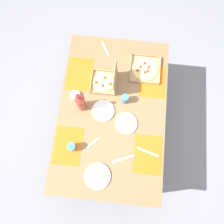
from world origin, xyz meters
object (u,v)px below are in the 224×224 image
Objects in this scene: cup_clear_left at (125,99)px; plate_near_left at (103,111)px; soda_bottle at (81,102)px; condiment_bowl at (75,95)px; plate_far_right at (126,123)px; plate_middle at (97,176)px; pizza_box_center at (145,69)px; cup_spare at (72,147)px; pizza_box_corner_right at (106,81)px.

plate_near_left is at bearing -56.70° from cup_clear_left.
soda_bottle reaches higher than condiment_bowl.
plate_far_right is 0.90× the size of plate_middle.
soda_bottle reaches higher than pizza_box_center.
plate_near_left is 0.68× the size of soda_bottle.
soda_bottle is (0.46, -0.58, 0.12)m from pizza_box_center.
cup_spare is (0.41, -0.03, -0.08)m from soda_bottle.
pizza_box_center is 2.79× the size of cup_clear_left.
cup_clear_left is (-0.23, -0.04, 0.05)m from plate_far_right.
plate_middle is at bearing -17.96° from pizza_box_center.
plate_far_right is 0.47m from soda_bottle.
pizza_box_center is 0.61m from plate_near_left.
plate_middle is 1.08× the size of plate_near_left.
pizza_box_center is at bearing 166.47° from plate_far_right.
soda_bottle reaches higher than cup_spare.
cup_clear_left is at bearing -26.44° from pizza_box_center.
pizza_box_corner_right is at bearing -148.72° from plate_far_right.
cup_spare is (0.38, -0.24, 0.04)m from plate_near_left.
cup_clear_left is at bearing 166.44° from plate_middle.
cup_clear_left is (0.16, 0.20, 0.01)m from pizza_box_corner_right.
pizza_box_center is at bearing 162.04° from plate_middle.
pizza_box_corner_right is at bearing 160.90° from cup_spare.
plate_near_left is 2.31× the size of condiment_bowl.
condiment_bowl is at bearing -157.19° from plate_middle.
pizza_box_center is 0.76m from condiment_bowl.
plate_far_right is 0.23m from cup_clear_left.
condiment_bowl is at bearing -113.46° from plate_near_left.
plate_middle reaches higher than plate_near_left.
plate_near_left is 0.45m from cup_spare.
soda_bottle is 2.95× the size of cup_clear_left.
soda_bottle reaches higher than pizza_box_corner_right.
pizza_box_center is at bearing 153.56° from cup_clear_left.
plate_near_left is 2.00× the size of cup_clear_left.
cup_clear_left is (-0.74, 0.18, 0.05)m from plate_middle.
cup_spare reaches higher than plate_near_left.
pizza_box_center is 1.15m from plate_middle.
cup_clear_left reaches higher than plate_near_left.
cup_clear_left is 1.03× the size of cup_spare.
pizza_box_center is 1.44× the size of plate_far_right.
cup_clear_left reaches higher than pizza_box_center.
pizza_box_center is at bearing 128.32° from soda_bottle.
plate_near_left is (0.48, -0.37, -0.00)m from pizza_box_center.
pizza_box_center and condiment_bowl have the same top height.
cup_spare is (0.29, -0.47, 0.04)m from plate_far_right.
plate_middle is 0.61m from plate_near_left.
pizza_box_center is 0.60m from plate_far_right.
plate_middle is 0.35m from cup_spare.
pizza_box_corner_right reaches higher than plate_middle.
pizza_box_center is at bearing 116.70° from pizza_box_corner_right.
cup_spare is at bearing -4.50° from soda_bottle.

